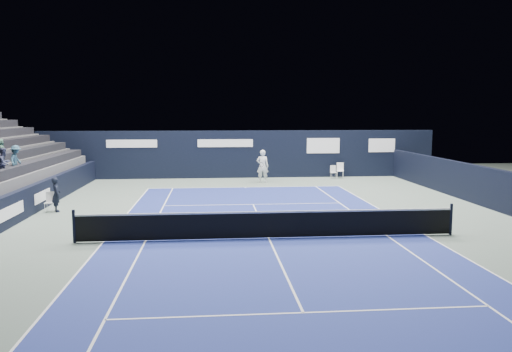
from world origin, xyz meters
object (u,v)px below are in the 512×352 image
(folding_chair_back_a, at_px, (333,170))
(line_judge_chair, at_px, (50,200))
(tennis_net, at_px, (269,224))
(folding_chair_back_b, at_px, (340,169))
(tennis_player, at_px, (263,166))

(folding_chair_back_a, height_order, line_judge_chair, line_judge_chair)
(folding_chair_back_a, height_order, tennis_net, tennis_net)
(folding_chair_back_b, height_order, tennis_player, tennis_player)
(folding_chair_back_b, height_order, tennis_net, tennis_net)
(folding_chair_back_a, distance_m, tennis_net, 16.61)
(line_judge_chair, xyz_separation_m, tennis_net, (8.86, -5.49, 0.02))
(line_judge_chair, distance_m, tennis_net, 10.42)
(tennis_net, relative_size, tennis_player, 6.39)
(tennis_net, bearing_deg, folding_chair_back_b, 67.30)
(folding_chair_back_a, relative_size, tennis_player, 0.42)
(folding_chair_back_a, distance_m, line_judge_chair, 17.92)
(line_judge_chair, relative_size, tennis_player, 0.43)
(folding_chair_back_b, bearing_deg, tennis_net, -100.02)
(tennis_player, bearing_deg, folding_chair_back_a, 17.96)
(folding_chair_back_a, bearing_deg, line_judge_chair, -148.10)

